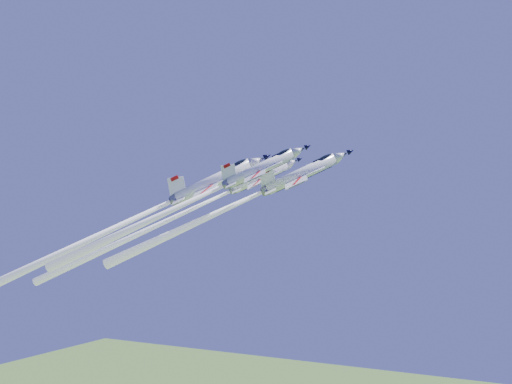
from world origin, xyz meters
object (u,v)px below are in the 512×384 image
at_px(jet_left, 171,219).
at_px(jet_slot, 93,238).
at_px(jet_right, 182,205).
at_px(jet_lead, 233,206).

bearing_deg(jet_left, jet_slot, -68.76).
relative_size(jet_right, jet_slot, 0.68).
height_order(jet_left, jet_slot, jet_slot).
xyz_separation_m(jet_left, jet_right, (9.18, -9.87, 1.95)).
distance_m(jet_left, jet_slot, 14.03).
bearing_deg(jet_right, jet_slot, -115.67).
distance_m(jet_left, jet_right, 13.62).
xyz_separation_m(jet_left, jet_slot, (-9.23, -9.99, -3.43)).
bearing_deg(jet_lead, jet_slot, -95.53).
height_order(jet_lead, jet_left, jet_left).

